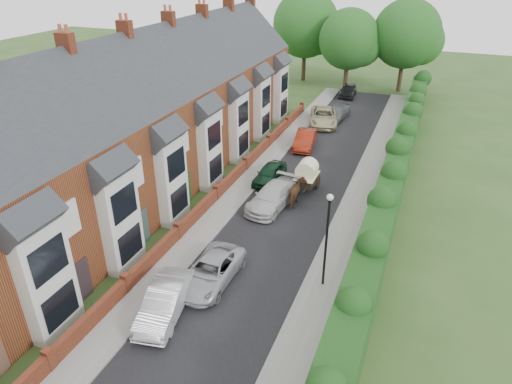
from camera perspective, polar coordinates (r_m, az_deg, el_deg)
ground at (r=21.36m, az=-3.67°, el=-15.80°), size 140.00×140.00×0.00m
road at (r=29.81m, az=4.33°, el=-1.78°), size 6.00×58.00×0.02m
pavement_hedge_side at (r=29.05m, az=12.07°, el=-3.13°), size 2.20×58.00×0.12m
pavement_house_side at (r=30.97m, az=-2.46°, el=-0.41°), size 1.70×58.00×0.12m
kerb_hedge_side at (r=29.18m, az=10.05°, el=-2.76°), size 0.18×58.00×0.13m
kerb_house_side at (r=30.69m, az=-1.10°, el=-0.67°), size 0.18×58.00×0.13m
hedge at (r=28.15m, az=15.96°, el=-1.09°), size 2.10×58.00×2.85m
terrace_row at (r=31.44m, az=-14.45°, el=7.96°), size 9.05×40.50×11.50m
garden_wall_row at (r=30.37m, az=-4.96°, el=-0.25°), size 0.35×40.35×1.10m
lamppost at (r=21.49m, az=8.90°, el=-4.65°), size 0.32×0.32×5.16m
tree_far_left at (r=55.50m, az=11.92°, el=17.99°), size 7.14×6.80×9.29m
tree_far_right at (r=56.67m, az=18.68°, el=18.00°), size 7.98×7.60×10.31m
tree_far_back at (r=59.55m, az=6.64°, el=19.90°), size 8.40×8.00×10.82m
car_silver_a at (r=21.58m, az=-11.34°, el=-13.30°), size 2.32×4.57×1.44m
car_silver_b at (r=23.13m, az=-5.65°, el=-9.80°), size 2.20×4.66×1.29m
car_white at (r=29.43m, az=2.11°, el=-0.56°), size 2.68×5.19×1.44m
car_green at (r=32.64m, az=1.73°, el=2.32°), size 1.71×3.87×1.30m
car_red at (r=38.84m, az=6.17°, el=6.56°), size 2.01×4.44×1.41m
car_beige at (r=44.54m, az=8.44°, el=9.31°), size 3.68×5.85×1.51m
car_grey at (r=46.27m, az=10.07°, el=9.75°), size 2.26×4.61×1.29m
car_black at (r=53.97m, az=11.40°, el=12.32°), size 1.99×4.35×1.45m
horse at (r=29.64m, az=5.18°, el=-0.15°), size 1.10×2.10×1.71m
horse_cart at (r=31.32m, az=6.37°, el=2.34°), size 1.44×3.18×2.29m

